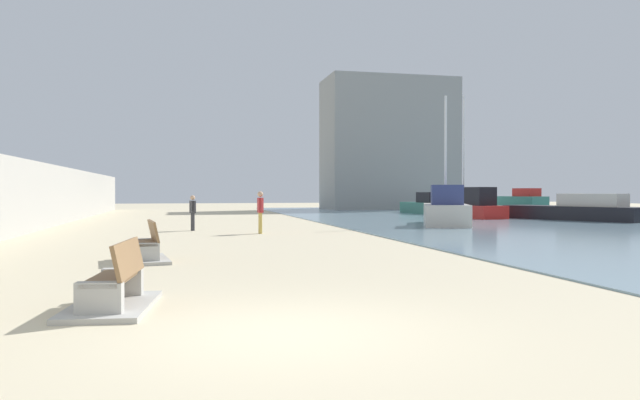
# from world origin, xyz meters

# --- Properties ---
(ground_plane) EXTENTS (120.00, 120.00, 0.00)m
(ground_plane) POSITION_xyz_m (0.00, 18.00, 0.00)
(ground_plane) COLOR beige
(seawall) EXTENTS (0.80, 64.00, 2.96)m
(seawall) POSITION_xyz_m (-7.50, 18.00, 1.48)
(seawall) COLOR #ADAAA3
(seawall) RESTS_ON ground
(bench_near) EXTENTS (1.34, 2.21, 0.98)m
(bench_near) POSITION_xyz_m (-2.09, 1.96, 0.23)
(bench_near) COLOR #ADAAA3
(bench_near) RESTS_ON ground
(bench_far) EXTENTS (1.37, 2.23, 0.98)m
(bench_far) POSITION_xyz_m (-2.01, 7.95, 0.23)
(bench_far) COLOR #ADAAA3
(bench_far) RESTS_ON ground
(person_walking) EXTENTS (0.28, 0.50, 1.52)m
(person_walking) POSITION_xyz_m (-0.70, 19.05, 0.87)
(person_walking) COLOR #333338
(person_walking) RESTS_ON ground
(person_standing) EXTENTS (0.23, 0.53, 1.69)m
(person_standing) POSITION_xyz_m (1.90, 16.60, 0.99)
(person_standing) COLOR gold
(person_standing) RESTS_ON ground
(boat_far_left) EXTENTS (2.58, 5.28, 1.58)m
(boat_far_left) POSITION_xyz_m (16.76, 34.23, 0.63)
(boat_far_left) COLOR #337060
(boat_far_left) RESTS_ON water_bay
(boat_outer) EXTENTS (2.57, 6.33, 7.75)m
(boat_outer) POSITION_xyz_m (16.45, 27.36, 0.75)
(boat_outer) COLOR red
(boat_outer) RESTS_ON water_bay
(boat_far_right) EXTENTS (3.93, 5.80, 6.39)m
(boat_far_right) POSITION_xyz_m (11.44, 19.96, 0.78)
(boat_far_right) COLOR beige
(boat_far_right) RESTS_ON water_bay
(boat_nearest) EXTENTS (5.21, 8.06, 1.52)m
(boat_nearest) POSITION_xyz_m (20.89, 22.88, 0.60)
(boat_nearest) COLOR black
(boat_nearest) RESTS_ON water_bay
(boat_distant) EXTENTS (3.02, 5.18, 1.92)m
(boat_distant) POSITION_xyz_m (28.95, 41.58, 0.79)
(boat_distant) COLOR #337060
(boat_distant) RESTS_ON water_bay
(harbor_building) EXTENTS (12.00, 6.00, 12.15)m
(harbor_building) POSITION_xyz_m (17.76, 46.00, 6.07)
(harbor_building) COLOR gray
(harbor_building) RESTS_ON ground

